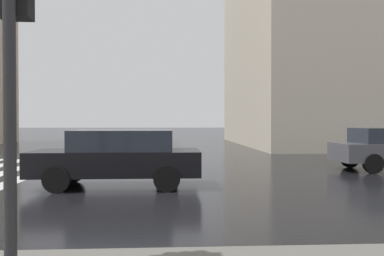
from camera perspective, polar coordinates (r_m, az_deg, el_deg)
traffic_signal_post at (r=4.50m, az=-23.52°, el=12.92°), size 0.44×0.30×3.33m
car_black at (r=10.36m, az=-10.21°, el=-3.90°), size 1.85×4.10×1.41m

